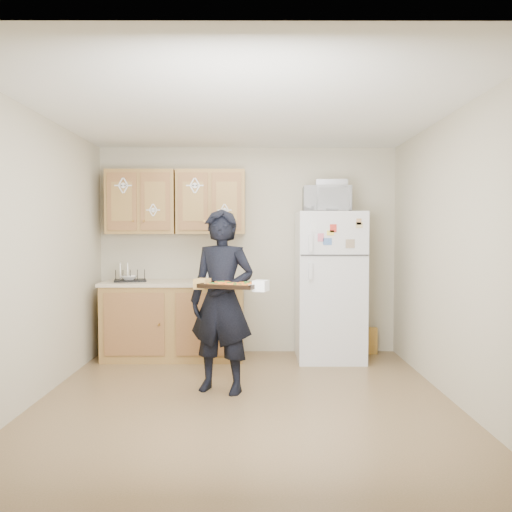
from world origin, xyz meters
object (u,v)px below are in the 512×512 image
Objects in this scene: baking_tray at (231,286)px; microwave at (326,199)px; refrigerator at (329,286)px; dish_rack at (130,275)px; person at (222,301)px.

microwave reaches higher than baking_tray.
dish_rack is (-2.31, 0.04, 0.12)m from refrigerator.
dish_rack reaches higher than baking_tray.
refrigerator is 1.02× the size of person.
dish_rack is (-1.24, 1.52, -0.03)m from baking_tray.
refrigerator reaches higher than person.
baking_tray is (0.10, -0.28, 0.17)m from person.
person is 3.19× the size of microwave.
microwave is 2.43m from dish_rack.
refrigerator reaches higher than baking_tray.
microwave is at bearing 64.69° from person.
person is at bearing -47.16° from dish_rack.
baking_tray is at bearing -125.78° from refrigerator.
microwave is (1.02, 1.43, 0.84)m from baking_tray.
person is 0.34m from baking_tray.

